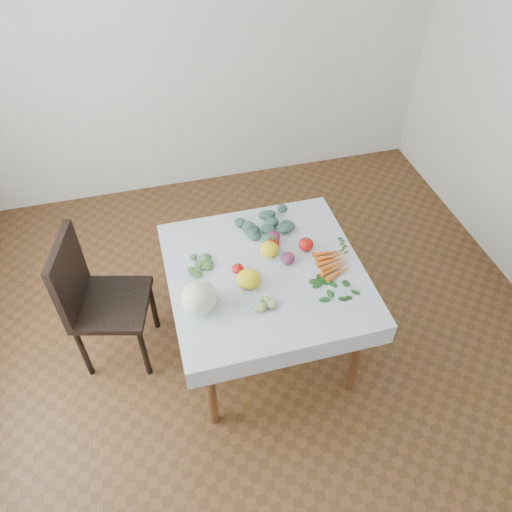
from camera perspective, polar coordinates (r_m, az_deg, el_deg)
The scene contains 19 objects.
ground at distance 3.49m, azimuth 0.93°, elevation -10.25°, with size 4.00×4.00×0.00m, color brown.
back_wall at distance 4.22m, azimuth -6.80°, elevation 23.76°, with size 4.00×0.04×2.70m, color silver.
table at distance 2.97m, azimuth 1.08°, elevation -3.08°, with size 1.00×1.00×0.75m.
tablecloth at distance 2.90m, azimuth 1.11°, elevation -1.77°, with size 1.12×1.12×0.01m, color silver.
chair at distance 3.19m, azimuth -18.01°, elevation -4.27°, with size 0.54×0.54×0.98m.
cabbage at distance 2.67m, azimuth -6.53°, elevation -4.76°, with size 0.20×0.20×0.18m, color beige.
tomato_a at distance 2.99m, azimuth 1.86°, elevation 0.87°, with size 0.07×0.07×0.06m, color red.
tomato_b at distance 3.02m, azimuth 1.96°, elevation 1.44°, with size 0.07×0.07×0.07m, color red.
tomato_c at distance 2.87m, azimuth -2.10°, elevation -1.46°, with size 0.07×0.07×0.06m, color red.
tomato_d at distance 3.01m, azimuth 5.75°, elevation 1.35°, with size 0.09×0.09×0.08m, color red.
heirloom_back at distance 2.97m, azimuth 1.51°, elevation 0.78°, with size 0.12×0.12×0.08m, color yellow.
heirloom_front at distance 2.79m, azimuth -0.84°, elevation -2.63°, with size 0.14×0.14×0.10m, color yellow.
onion_a at distance 3.06m, azimuth 2.08°, elevation 2.26°, with size 0.08×0.08×0.07m, color #5E1A3D.
onion_b at distance 2.93m, azimuth 3.71°, elevation -0.25°, with size 0.08×0.08×0.07m, color #5E1A3D.
tomatillo_cluster at distance 2.71m, azimuth 0.71°, elevation -5.47°, with size 0.13×0.11×0.04m.
carrot_bunch at distance 2.96m, azimuth 8.94°, elevation -0.73°, with size 0.21×0.24×0.03m.
kale_bunch at distance 3.15m, azimuth 1.36°, elevation 3.46°, with size 0.35×0.32×0.05m.
basil_bunch at distance 2.84m, azimuth 8.94°, elevation -3.64°, with size 0.25×0.18×0.01m.
dill_bunch at distance 2.94m, azimuth -5.82°, elevation -0.88°, with size 0.19×0.18×0.02m.
Camera 1 is at (-0.56, -1.90, 2.87)m, focal length 35.00 mm.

